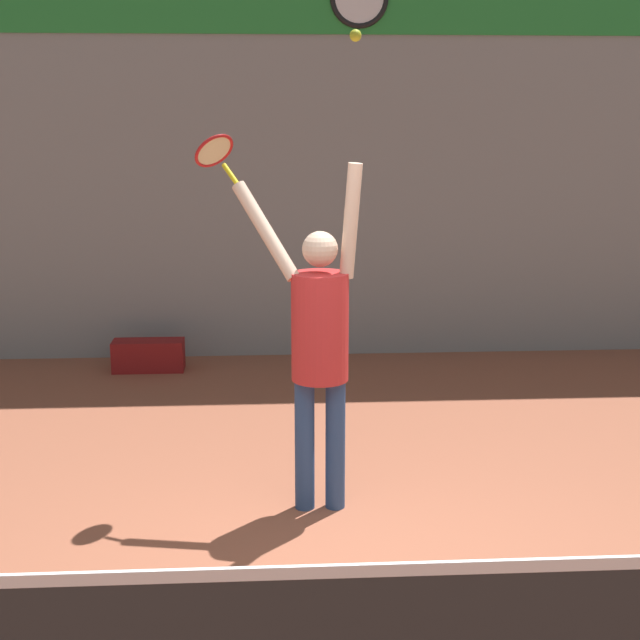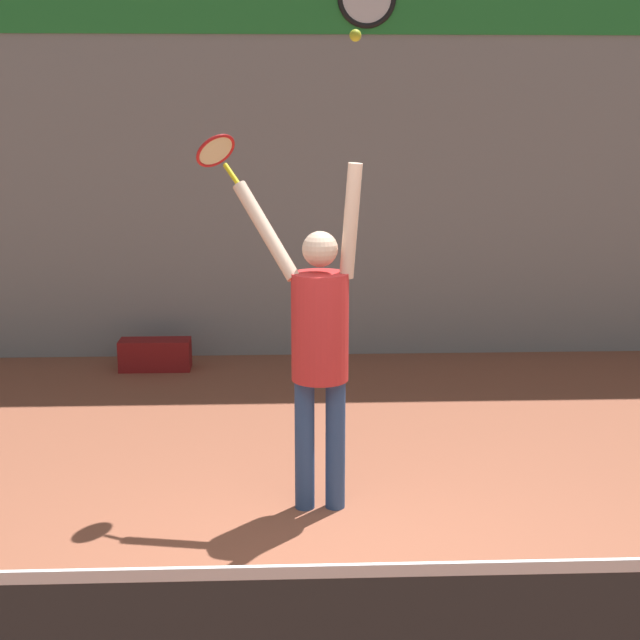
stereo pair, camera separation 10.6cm
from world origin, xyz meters
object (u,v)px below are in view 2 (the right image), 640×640
(tennis_player, at_px, (319,338))
(equipment_bag, at_px, (155,355))
(tennis_racket, at_px, (217,153))
(tennis_ball, at_px, (355,35))

(tennis_player, bearing_deg, equipment_bag, 114.93)
(tennis_racket, bearing_deg, tennis_ball, -30.64)
(tennis_player, distance_m, equipment_bag, 3.81)
(tennis_racket, bearing_deg, tennis_player, -34.55)
(tennis_racket, bearing_deg, equipment_bag, 107.25)
(tennis_ball, bearing_deg, equipment_bag, 117.41)
(tennis_ball, xyz_separation_m, equipment_bag, (-1.76, 3.39, -2.85))
(equipment_bag, bearing_deg, tennis_racket, -72.75)
(tennis_racket, distance_m, tennis_ball, 1.22)
(tennis_player, distance_m, tennis_ball, 1.86)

